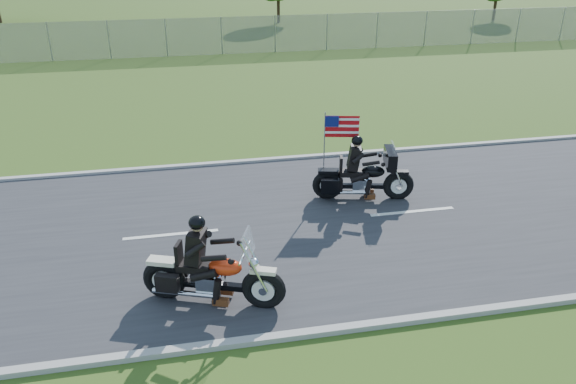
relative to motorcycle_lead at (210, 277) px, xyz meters
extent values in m
plane|color=#324616|center=(1.24, 2.74, -0.59)|extent=(420.00, 420.00, 0.00)
cube|color=#28282B|center=(1.24, 2.74, -0.57)|extent=(120.00, 8.00, 0.04)
cube|color=#9E9B93|center=(1.24, 6.79, -0.54)|extent=(120.00, 0.18, 0.12)
cube|color=#9E9B93|center=(1.24, -1.31, -0.54)|extent=(120.00, 0.18, 0.12)
cube|color=gray|center=(-3.76, 22.74, 0.41)|extent=(60.00, 0.03, 2.00)
cylinder|color=#382316|center=(7.24, 32.74, 0.67)|extent=(0.22, 0.22, 2.52)
cylinder|color=#382316|center=(23.24, 30.74, 0.53)|extent=(0.22, 0.22, 2.24)
torus|color=black|center=(0.96, -0.35, -0.16)|extent=(0.87, 0.49, 0.85)
torus|color=black|center=(-0.87, 0.32, -0.16)|extent=(0.87, 0.49, 0.85)
ellipsoid|color=red|center=(0.28, -0.10, 0.25)|extent=(0.73, 0.57, 0.32)
cube|color=black|center=(-0.28, 0.10, 0.21)|extent=(0.71, 0.54, 0.14)
cube|color=black|center=(-0.23, 0.08, 0.65)|extent=(0.42, 0.53, 0.63)
sphere|color=black|center=(-0.17, 0.06, 1.15)|extent=(0.40, 0.40, 0.31)
cube|color=silver|center=(0.71, -0.26, 0.80)|extent=(0.23, 0.51, 0.46)
torus|color=black|center=(5.15, 3.54, -0.18)|extent=(0.83, 0.36, 0.81)
torus|color=black|center=(3.33, 3.94, -0.18)|extent=(0.83, 0.36, 0.81)
ellipsoid|color=black|center=(4.47, 3.69, 0.21)|extent=(0.67, 0.47, 0.31)
cube|color=black|center=(3.92, 3.81, 0.17)|extent=(0.66, 0.45, 0.13)
cube|color=black|center=(3.97, 3.80, 0.59)|extent=(0.35, 0.48, 0.60)
sphere|color=black|center=(4.03, 3.79, 1.06)|extent=(0.35, 0.35, 0.29)
cube|color=black|center=(4.88, 3.60, 0.59)|extent=(0.42, 0.90, 0.44)
cube|color=#B70C11|center=(3.70, 4.08, 1.36)|extent=(0.86, 0.21, 0.57)
camera|label=1|loc=(-0.27, -8.97, 6.04)|focal=35.00mm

